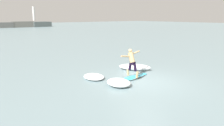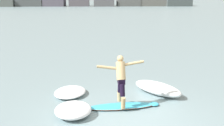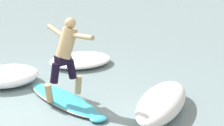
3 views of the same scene
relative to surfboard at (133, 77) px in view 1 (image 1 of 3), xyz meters
The scene contains 6 objects.
ground_plane 0.90m from the surfboard, 85.18° to the right, with size 200.00×200.00×0.00m, color gray.
surfboard is the anchor object (origin of this frame).
surfer 0.94m from the surfboard, 125.54° to the left, with size 1.47×0.84×1.53m.
wave_foam_at_tail 1.84m from the surfboard, 42.91° to the left, with size 1.84×2.04×0.40m.
wave_foam_at_nose 1.59m from the surfboard, 159.40° to the right, with size 1.10×1.33×0.34m.
wave_foam_beside 2.14m from the surfboard, 143.35° to the left, with size 1.31×1.59×0.21m.
Camera 1 is at (-8.12, -7.48, 3.36)m, focal length 35.00 mm.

